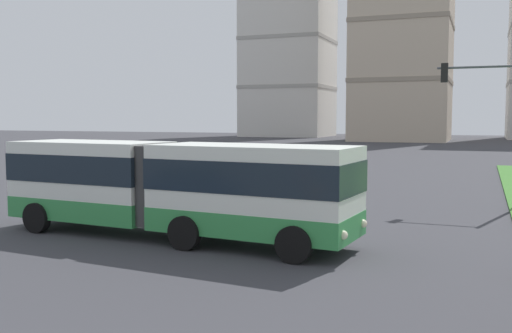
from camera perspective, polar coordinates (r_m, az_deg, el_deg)
name	(u,v)px	position (r m, az deg, el deg)	size (l,w,h in m)	color
articulated_bus	(173,186)	(18.25, -8.25, -1.94)	(11.99, 3.59, 3.00)	silver
car_black_sedan	(225,172)	(32.31, -3.13, -0.56)	(4.52, 2.28, 1.58)	black
traffic_light_far_right	(491,109)	(25.80, 22.24, 5.27)	(3.28, 0.28, 6.09)	#474C51
apartment_tower_west	(289,42)	(120.16, 3.26, 12.16)	(16.72, 15.43, 38.19)	silver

